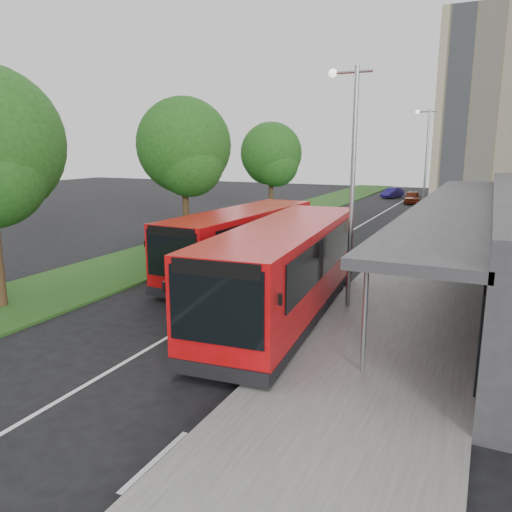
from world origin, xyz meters
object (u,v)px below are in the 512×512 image
at_px(lamp_post_near, 350,174).
at_px(bollard, 421,229).
at_px(tree_mid, 184,152).
at_px(litter_bin, 413,254).
at_px(bus_second, 242,242).
at_px(tree_far, 271,157).
at_px(bus_main, 286,270).
at_px(car_near, 412,197).
at_px(lamp_post_far, 425,160).
at_px(car_far, 392,193).

distance_m(lamp_post_near, bollard, 16.04).
distance_m(tree_mid, litter_bin, 13.20).
bearing_deg(bus_second, tree_far, 111.82).
distance_m(bus_main, bollard, 17.30).
distance_m(lamp_post_near, litter_bin, 8.66).
xyz_separation_m(bus_second, car_near, (2.67, 33.11, -0.82)).
bearing_deg(bus_main, lamp_post_near, 40.02).
bearing_deg(bus_main, car_near, 86.90).
xyz_separation_m(bus_main, bollard, (2.22, 17.12, -0.99)).
distance_m(lamp_post_near, bus_main, 3.87).
bearing_deg(tree_mid, lamp_post_near, -32.36).
bearing_deg(bollard, lamp_post_near, -92.17).
relative_size(tree_far, bus_second, 0.73).
bearing_deg(bollard, litter_bin, -85.63).
xyz_separation_m(lamp_post_near, litter_bin, (1.19, 7.56, -4.06)).
xyz_separation_m(lamp_post_near, bus_main, (-1.63, -1.63, -3.11)).
bearing_deg(litter_bin, tree_far, 137.00).
relative_size(tree_far, bollard, 8.00).
bearing_deg(tree_mid, lamp_post_far, 49.32).
xyz_separation_m(bus_second, litter_bin, (6.72, 4.69, -0.82)).
relative_size(lamp_post_near, litter_bin, 7.84).
relative_size(bus_second, bollard, 10.97).
distance_m(tree_far, litter_bin, 17.36).
xyz_separation_m(lamp_post_far, car_far, (-5.77, 21.27, -4.14)).
bearing_deg(tree_far, car_far, 76.44).
bearing_deg(litter_bin, bus_main, -107.09).
height_order(lamp_post_near, lamp_post_far, same).
height_order(lamp_post_near, bollard, lamp_post_near).
bearing_deg(lamp_post_near, bus_main, -135.01).
relative_size(lamp_post_far, litter_bin, 7.84).
bearing_deg(bollard, lamp_post_far, 97.44).
xyz_separation_m(car_near, car_far, (-2.92, 5.29, -0.08)).
xyz_separation_m(bus_main, bus_second, (-3.89, 4.50, -0.13)).
bearing_deg(tree_far, car_near, 63.95).
distance_m(lamp_post_near, car_far, 41.88).
height_order(tree_far, car_near, tree_far).
relative_size(lamp_post_near, bus_second, 0.78).
distance_m(litter_bin, car_near, 28.71).
height_order(tree_mid, car_near, tree_mid).
bearing_deg(bus_main, tree_mid, 132.60).
relative_size(lamp_post_near, car_near, 2.08).
xyz_separation_m(bus_main, car_near, (-1.22, 37.61, -0.95)).
xyz_separation_m(tree_mid, bollard, (11.72, 8.44, -4.74)).
relative_size(bus_main, bollard, 12.00).
xyz_separation_m(tree_far, lamp_post_near, (11.13, -19.05, -0.12)).
height_order(bus_second, bollard, bus_second).
xyz_separation_m(lamp_post_near, car_near, (-2.85, 35.98, -4.06)).
relative_size(tree_mid, car_near, 2.16).
xyz_separation_m(lamp_post_near, lamp_post_far, (0.00, 20.00, 0.00)).
bearing_deg(bus_second, bollard, 66.87).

